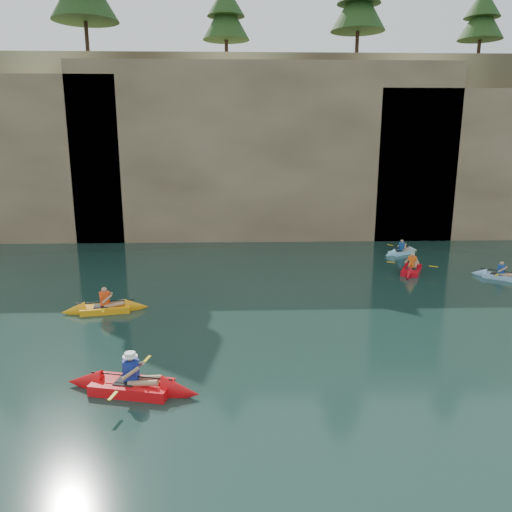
{
  "coord_description": "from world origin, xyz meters",
  "views": [
    {
      "loc": [
        0.25,
        -9.8,
        6.66
      ],
      "look_at": [
        0.78,
        5.27,
        3.0
      ],
      "focal_mm": 35.0,
      "sensor_mm": 36.0,
      "label": 1
    }
  ],
  "objects_px": {
    "main_kayaker": "(132,386)",
    "kayaker_orange": "(105,308)",
    "kayaker_red_far": "(412,269)",
    "kayaker_ltblue_near": "(500,276)"
  },
  "relations": [
    {
      "from": "main_kayaker",
      "to": "kayaker_orange",
      "type": "relative_size",
      "value": 1.15
    },
    {
      "from": "kayaker_orange",
      "to": "kayaker_red_far",
      "type": "xyz_separation_m",
      "value": [
        13.78,
        5.24,
        0.0
      ]
    },
    {
      "from": "kayaker_ltblue_near",
      "to": "kayaker_red_far",
      "type": "height_order",
      "value": "kayaker_red_far"
    },
    {
      "from": "main_kayaker",
      "to": "kayaker_orange",
      "type": "height_order",
      "value": "main_kayaker"
    },
    {
      "from": "main_kayaker",
      "to": "kayaker_red_far",
      "type": "distance_m",
      "value": 16.26
    },
    {
      "from": "kayaker_orange",
      "to": "kayaker_ltblue_near",
      "type": "bearing_deg",
      "value": 2.35
    },
    {
      "from": "main_kayaker",
      "to": "kayaker_red_far",
      "type": "height_order",
      "value": "main_kayaker"
    },
    {
      "from": "main_kayaker",
      "to": "kayaker_red_far",
      "type": "relative_size",
      "value": 1.13
    },
    {
      "from": "main_kayaker",
      "to": "kayaker_orange",
      "type": "bearing_deg",
      "value": 123.06
    },
    {
      "from": "main_kayaker",
      "to": "kayaker_ltblue_near",
      "type": "bearing_deg",
      "value": 46.71
    }
  ]
}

